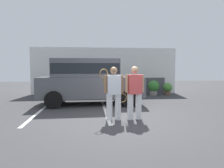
{
  "coord_description": "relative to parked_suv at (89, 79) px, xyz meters",
  "views": [
    {
      "loc": [
        -0.88,
        -6.47,
        1.63
      ],
      "look_at": [
        -0.12,
        1.2,
        1.05
      ],
      "focal_mm": 33.35,
      "sensor_mm": 36.0,
      "label": 1
    }
  ],
  "objects": [
    {
      "name": "parking_stripe_0",
      "position": [
        -1.85,
        -1.55,
        -1.14
      ],
      "size": [
        0.12,
        4.4,
        0.01
      ],
      "primitive_type": "cube",
      "color": "silver",
      "rests_on": "ground_plane"
    },
    {
      "name": "potted_plant_secondary",
      "position": [
        4.81,
        2.88,
        -0.73
      ],
      "size": [
        0.56,
        0.56,
        0.74
      ],
      "color": "brown",
      "rests_on": "ground_plane"
    },
    {
      "name": "tennis_player_man",
      "position": [
        0.8,
        -3.06,
        -0.27
      ],
      "size": [
        0.76,
        0.3,
        1.68
      ],
      "rotation": [
        0.0,
        0.0,
        3.24
      ],
      "color": "white",
      "rests_on": "ground_plane"
    },
    {
      "name": "house_frontage",
      "position": [
        1.0,
        3.83,
        0.24
      ],
      "size": [
        9.24,
        0.4,
        2.94
      ],
      "color": "white",
      "rests_on": "ground_plane"
    },
    {
      "name": "ground_plane",
      "position": [
        0.99,
        -3.05,
        -1.15
      ],
      "size": [
        40.0,
        40.0,
        0.0
      ],
      "primitive_type": "plane",
      "color": "#38383A"
    },
    {
      "name": "parked_suv",
      "position": [
        0.0,
        0.0,
        0.0
      ],
      "size": [
        4.65,
        2.27,
        2.05
      ],
      "rotation": [
        0.0,
        0.0,
        0.03
      ],
      "color": "#4C4F54",
      "rests_on": "ground_plane"
    },
    {
      "name": "potted_plant_by_porch",
      "position": [
        3.88,
        2.77,
        -0.65
      ],
      "size": [
        0.68,
        0.68,
        0.89
      ],
      "color": "gray",
      "rests_on": "ground_plane"
    },
    {
      "name": "parking_stripe_1",
      "position": [
        0.64,
        -1.55,
        -1.14
      ],
      "size": [
        0.12,
        4.4,
        0.01
      ],
      "primitive_type": "cube",
      "color": "silver",
      "rests_on": "ground_plane"
    },
    {
      "name": "tennis_player_woman",
      "position": [
        1.47,
        -3.04,
        -0.27
      ],
      "size": [
        0.89,
        0.32,
        1.7
      ],
      "rotation": [
        0.0,
        0.0,
        3.28
      ],
      "color": "white",
      "rests_on": "ground_plane"
    }
  ]
}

